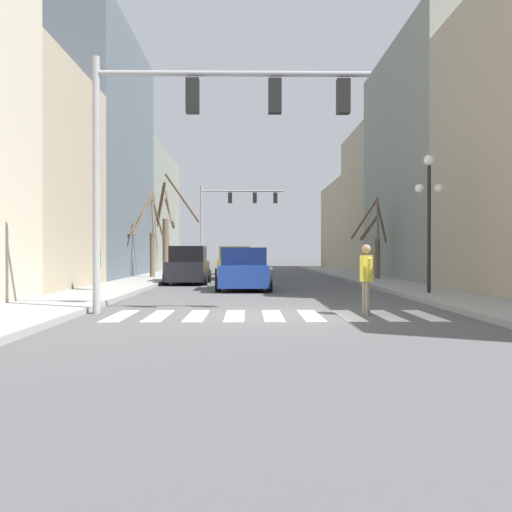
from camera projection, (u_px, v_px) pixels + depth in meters
The scene contains 17 objects.
ground_plane at pixel (273, 316), 14.12m from camera, with size 240.00×240.00×0.00m, color #4C4C4F.
sidewalk_left at pixel (27, 313), 14.04m from camera, with size 2.52×90.00×0.15m.
building_row_left at pixel (69, 171), 31.60m from camera, with size 6.00×48.61×13.88m.
building_row_right at pixel (432, 189), 34.58m from camera, with size 6.00×54.08×12.61m.
crosswalk_stripes at pixel (273, 315), 14.16m from camera, with size 7.65×2.60×0.01m.
traffic_signal_near at pixel (199, 123), 14.58m from camera, with size 6.79×0.28×6.26m.
traffic_signal_far at pixel (231, 208), 47.56m from camera, with size 6.65×0.28×6.78m.
street_lamp_right_corner at pixel (429, 196), 19.96m from camera, with size 0.95×0.36×4.60m.
car_parked_right_mid at pixel (240, 262), 40.44m from camera, with size 1.98×4.14×1.79m.
car_parked_left_far at pixel (244, 270), 23.90m from camera, with size 2.15×4.52×1.69m.
car_parked_right_near at pixel (235, 264), 33.64m from camera, with size 2.07×4.27×1.82m.
car_parked_right_far at pixel (188, 266), 28.40m from camera, with size 1.99×4.40×1.79m.
pedestrian_on_right_sidewalk at pixel (366, 273), 14.28m from camera, with size 0.24×0.73×1.69m.
pedestrian_on_left_sidewalk at pixel (98, 262), 21.48m from camera, with size 0.31×0.73×1.71m.
street_tree_left_mid at pixel (375, 241), 30.95m from camera, with size 2.13×1.85×4.22m.
street_tree_right_far at pixel (151, 240), 32.85m from camera, with size 1.67×2.42×4.72m.
street_tree_left_far at pixel (168, 227), 40.97m from camera, with size 3.35×3.86×6.77m.
Camera 1 is at (-0.60, -14.10, 1.50)m, focal length 42.00 mm.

